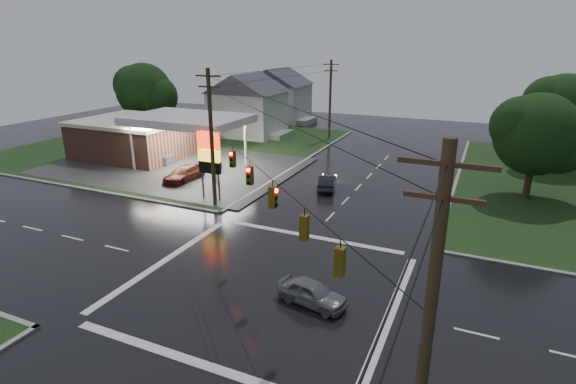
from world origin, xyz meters
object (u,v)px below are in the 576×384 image
at_px(tree_ne_near, 539,135).
at_px(car_pump, 184,174).
at_px(utility_pole_se, 426,341).
at_px(car_crossing, 312,293).
at_px(pylon_sign, 209,154).
at_px(house_near, 248,104).
at_px(gas_station, 143,136).
at_px(utility_pole_n, 330,99).
at_px(utility_pole_nw, 211,137).
at_px(tree_nw_behind, 145,91).
at_px(car_north, 327,182).
at_px(tree_ne_far, 564,110).
at_px(house_far, 278,94).

bearing_deg(tree_ne_near, car_pump, -165.10).
xyz_separation_m(utility_pole_se, car_crossing, (-6.43, 8.70, -5.08)).
bearing_deg(car_crossing, car_pump, 63.14).
relative_size(pylon_sign, house_near, 0.54).
bearing_deg(car_pump, house_near, 106.68).
relative_size(gas_station, utility_pole_n, 2.50).
distance_m(utility_pole_se, utility_pole_n, 51.16).
height_order(utility_pole_nw, utility_pole_n, utility_pole_nw).
bearing_deg(tree_ne_near, tree_nw_behind, 170.53).
xyz_separation_m(tree_nw_behind, tree_ne_near, (47.98, -8.00, -0.62)).
relative_size(utility_pole_nw, house_near, 1.00).
distance_m(tree_nw_behind, car_north, 34.21).
distance_m(house_near, car_pump, 22.87).
xyz_separation_m(gas_station, car_north, (23.16, -2.31, -1.87)).
relative_size(gas_station, car_north, 6.42).
bearing_deg(utility_pole_se, pylon_sign, 135.00).
bearing_deg(car_pump, tree_nw_behind, 142.04).
bearing_deg(tree_nw_behind, utility_pole_se, -42.34).
distance_m(utility_pole_n, tree_nw_behind, 25.63).
relative_size(tree_nw_behind, tree_ne_far, 1.02).
distance_m(tree_nw_behind, car_pump, 24.65).
xyz_separation_m(house_near, car_crossing, (24.02, -36.80, -3.76)).
distance_m(house_far, car_north, 36.45).
bearing_deg(house_far, utility_pole_nw, -72.08).
bearing_deg(car_north, house_near, -59.94).
relative_size(pylon_sign, tree_ne_near, 0.67).
bearing_deg(house_near, tree_ne_near, -21.76).
relative_size(utility_pole_se, car_north, 2.69).
relative_size(gas_station, car_crossing, 6.97).
height_order(tree_nw_behind, tree_ne_far, tree_nw_behind).
bearing_deg(utility_pole_n, gas_station, -131.47).
xyz_separation_m(utility_pole_n, car_pump, (-6.40, -24.00, -4.76)).
bearing_deg(tree_ne_far, car_north, -139.83).
relative_size(utility_pole_nw, tree_nw_behind, 1.10).
bearing_deg(car_pump, house_far, 103.84).
xyz_separation_m(utility_pole_n, house_near, (-11.45, -2.00, -1.06)).
bearing_deg(gas_station, car_north, -5.69).
bearing_deg(utility_pole_nw, pylon_sign, 135.00).
distance_m(utility_pole_se, tree_ne_near, 31.83).
bearing_deg(utility_pole_n, car_north, -71.29).
distance_m(utility_pole_se, house_near, 54.77).
height_order(gas_station, utility_pole_nw, utility_pole_nw).
bearing_deg(tree_ne_far, pylon_sign, -139.65).
bearing_deg(car_pump, tree_ne_far, 34.93).
distance_m(tree_nw_behind, car_crossing, 48.39).
xyz_separation_m(house_near, house_far, (-1.00, 12.00, 0.00)).
distance_m(utility_pole_se, tree_ne_far, 44.16).
relative_size(utility_pole_se, tree_ne_near, 1.22).
relative_size(utility_pole_n, house_far, 0.95).
bearing_deg(pylon_sign, car_north, 40.81).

